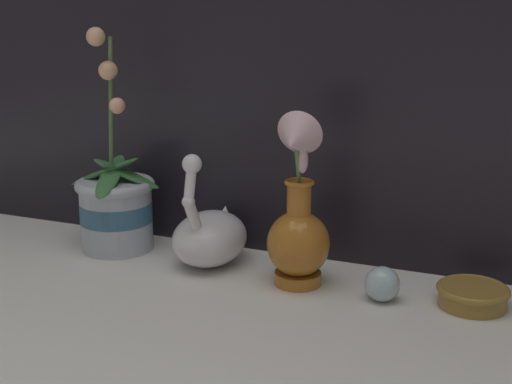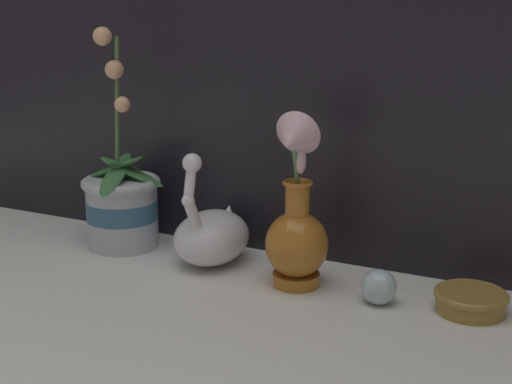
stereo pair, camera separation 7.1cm
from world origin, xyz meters
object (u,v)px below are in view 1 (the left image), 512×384
Objects in this scene: orchid_potted_plant at (116,204)px; glass_sphere at (382,284)px; blue_vase at (298,227)px; amber_dish at (473,294)px; swan_figurine at (210,235)px.

glass_sphere is (0.53, -0.05, -0.06)m from orchid_potted_plant.
orchid_potted_plant is 1.41× the size of blue_vase.
orchid_potted_plant reaches higher than amber_dish.
amber_dish is at bearing 4.50° from blue_vase.
orchid_potted_plant is 7.39× the size of glass_sphere.
swan_figurine is at bearing 178.20° from amber_dish.
blue_vase is 0.30m from amber_dish.
blue_vase is at bearing -6.00° from orchid_potted_plant.
swan_figurine is 0.47m from amber_dish.
amber_dish is at bearing -1.53° from orchid_potted_plant.
swan_figurine is 0.33m from glass_sphere.
swan_figurine is at bearing -0.92° from orchid_potted_plant.
orchid_potted_plant reaches higher than glass_sphere.
blue_vase is 5.24× the size of glass_sphere.
orchid_potted_plant is 0.67m from amber_dish.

